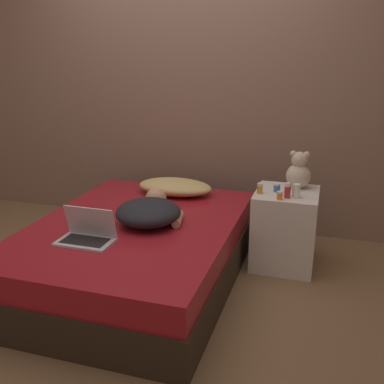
% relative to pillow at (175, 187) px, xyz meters
% --- Properties ---
extents(ground_plane, '(12.00, 12.00, 0.00)m').
position_rel_pillow_xyz_m(ground_plane, '(-0.05, -0.68, -0.49)').
color(ground_plane, brown).
extents(wall_back, '(8.00, 0.06, 2.60)m').
position_rel_pillow_xyz_m(wall_back, '(-0.05, 0.53, 0.81)').
color(wall_back, '#846656').
rests_on(wall_back, ground_plane).
extents(bed, '(1.35, 1.85, 0.43)m').
position_rel_pillow_xyz_m(bed, '(-0.05, -0.68, -0.28)').
color(bed, '#2D2319').
rests_on(bed, ground_plane).
extents(nightstand, '(0.45, 0.48, 0.57)m').
position_rel_pillow_xyz_m(nightstand, '(0.90, -0.12, -0.20)').
color(nightstand, silver).
rests_on(nightstand, ground_plane).
extents(pillow, '(0.61, 0.35, 0.12)m').
position_rel_pillow_xyz_m(pillow, '(0.00, 0.00, 0.00)').
color(pillow, tan).
rests_on(pillow, bed).
extents(person_lying, '(0.52, 0.63, 0.16)m').
position_rel_pillow_xyz_m(person_lying, '(0.04, -0.63, 0.02)').
color(person_lying, black).
rests_on(person_lying, bed).
extents(laptop, '(0.34, 0.21, 0.21)m').
position_rel_pillow_xyz_m(laptop, '(-0.20, -1.05, -0.01)').
color(laptop, silver).
rests_on(laptop, bed).
extents(teddy_bear, '(0.18, 0.18, 0.28)m').
position_rel_pillow_xyz_m(teddy_bear, '(0.97, 0.00, 0.20)').
color(teddy_bear, beige).
rests_on(teddy_bear, nightstand).
extents(bottle_amber, '(0.04, 0.04, 0.08)m').
position_rel_pillow_xyz_m(bottle_amber, '(0.72, -0.22, 0.12)').
color(bottle_amber, gold).
rests_on(bottle_amber, nightstand).
extents(bottle_blue, '(0.05, 0.05, 0.06)m').
position_rel_pillow_xyz_m(bottle_blue, '(0.83, -0.14, 0.11)').
color(bottle_blue, '#3866B2').
rests_on(bottle_blue, nightstand).
extents(bottle_orange, '(0.04, 0.04, 0.06)m').
position_rel_pillow_xyz_m(bottle_orange, '(0.87, -0.32, 0.11)').
color(bottle_orange, orange).
rests_on(bottle_orange, nightstand).
extents(bottle_red, '(0.04, 0.04, 0.11)m').
position_rel_pillow_xyz_m(bottle_red, '(0.92, -0.26, 0.13)').
color(bottle_red, '#B72D2D').
rests_on(bottle_red, nightstand).
extents(bottle_white, '(0.05, 0.05, 0.10)m').
position_rel_pillow_xyz_m(bottle_white, '(0.98, -0.24, 0.13)').
color(bottle_white, white).
rests_on(bottle_white, nightstand).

